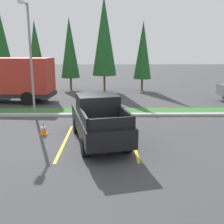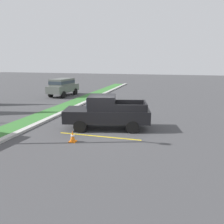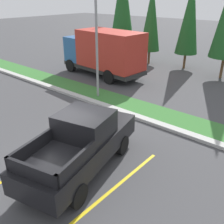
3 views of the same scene
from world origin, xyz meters
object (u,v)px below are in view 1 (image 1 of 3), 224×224
(street_light, at_px, (30,51))
(cargo_truck_distant, at_px, (11,78))
(cypress_tree_center, at_px, (70,48))
(cypress_tree_left_inner, at_px, (36,50))
(cypress_tree_right_inner, at_px, (104,36))
(traffic_cone, at_px, (43,129))
(cypress_tree_rightmost, at_px, (143,50))
(pickup_truck_main, at_px, (99,119))

(street_light, bearing_deg, cargo_truck_distant, 125.69)
(cypress_tree_center, bearing_deg, cypress_tree_left_inner, -168.84)
(cypress_tree_right_inner, relative_size, traffic_cone, 14.65)
(traffic_cone, bearing_deg, cypress_tree_right_inner, 78.30)
(street_light, height_order, cypress_tree_left_inner, street_light)
(cypress_tree_center, bearing_deg, cypress_tree_right_inner, -13.73)
(cypress_tree_center, bearing_deg, traffic_cone, -87.55)
(cargo_truck_distant, bearing_deg, street_light, -54.31)
(cypress_tree_right_inner, distance_m, cypress_tree_rightmost, 3.93)
(street_light, relative_size, traffic_cone, 11.25)
(cargo_truck_distant, bearing_deg, cypress_tree_right_inner, 36.23)
(street_light, relative_size, cypress_tree_center, 0.96)
(cypress_tree_right_inner, bearing_deg, cypress_tree_left_inner, 178.23)
(cypress_tree_center, xyz_separation_m, cypress_tree_rightmost, (7.07, -0.40, -0.21))
(cargo_truck_distant, distance_m, cypress_tree_right_inner, 9.43)
(pickup_truck_main, height_order, cypress_tree_rightmost, cypress_tree_rightmost)
(cypress_tree_rightmost, bearing_deg, traffic_cone, -115.15)
(pickup_truck_main, height_order, street_light, street_light)
(cypress_tree_right_inner, bearing_deg, cargo_truck_distant, -143.77)
(traffic_cone, bearing_deg, cypress_tree_rightmost, 64.85)
(street_light, distance_m, cypress_tree_left_inner, 9.40)
(cargo_truck_distant, height_order, cypress_tree_right_inner, cypress_tree_right_inner)
(cypress_tree_rightmost, bearing_deg, street_light, -130.90)
(cypress_tree_right_inner, bearing_deg, traffic_cone, -101.70)
(cypress_tree_left_inner, bearing_deg, cypress_tree_right_inner, -1.77)
(cypress_tree_rightmost, distance_m, traffic_cone, 15.64)
(cypress_tree_right_inner, distance_m, traffic_cone, 14.47)
(street_light, height_order, cypress_tree_rightmost, street_light)
(street_light, xyz_separation_m, cypress_tree_rightmost, (8.13, 9.39, -0.00))
(pickup_truck_main, bearing_deg, cypress_tree_center, 102.43)
(cypress_tree_left_inner, bearing_deg, traffic_cone, -74.50)
(cypress_tree_rightmost, xyz_separation_m, traffic_cone, (-6.46, -13.77, -3.63))
(cypress_tree_right_inner, bearing_deg, cypress_tree_rightmost, 6.59)
(pickup_truck_main, xyz_separation_m, street_light, (-4.41, 5.38, 2.88))
(cargo_truck_distant, relative_size, cypress_tree_right_inner, 0.79)
(pickup_truck_main, height_order, cypress_tree_left_inner, cypress_tree_left_inner)
(cypress_tree_center, height_order, traffic_cone, cypress_tree_center)
(pickup_truck_main, relative_size, cypress_tree_left_inner, 0.83)
(traffic_cone, bearing_deg, cypress_tree_center, 92.45)
(pickup_truck_main, distance_m, cypress_tree_center, 15.83)
(pickup_truck_main, xyz_separation_m, traffic_cone, (-2.74, 1.00, -0.75))
(cargo_truck_distant, xyz_separation_m, cypress_tree_rightmost, (10.82, 5.65, 2.08))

